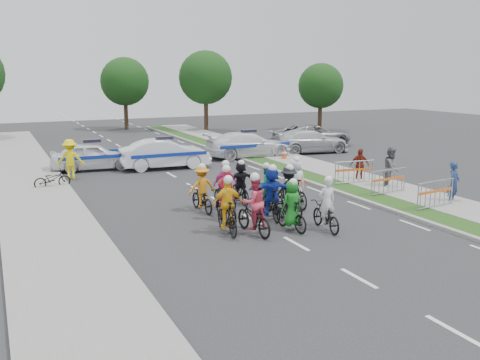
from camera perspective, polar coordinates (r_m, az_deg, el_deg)
name	(u,v)px	position (r m, az deg, el deg)	size (l,w,h in m)	color
ground	(296,244)	(16.13, 6.01, -6.79)	(90.00, 90.00, 0.00)	#28282B
curb_right	(339,192)	(22.87, 10.51, -1.29)	(0.20, 60.00, 0.12)	gray
grass_strip	(352,191)	(23.28, 11.91, -1.14)	(1.20, 60.00, 0.11)	#1E4215
sidewalk_right	(386,187)	(24.39, 15.30, -0.70)	(2.40, 60.00, 0.13)	gray
sidewalk_left	(49,225)	(18.81, -19.73, -4.56)	(3.00, 60.00, 0.13)	gray
rider_0	(326,212)	(17.45, 9.15, -3.41)	(0.83, 1.84, 1.81)	black
rider_1	(292,210)	(17.26, 5.52, -3.21)	(0.77, 1.69, 1.74)	black
rider_2	(254,211)	(16.82, 1.46, -3.36)	(0.88, 2.00, 1.99)	black
rider_3	(227,211)	(16.84, -1.36, -3.36)	(0.99, 1.85, 1.91)	black
rider_4	(288,196)	(18.92, 5.15, -1.73)	(1.06, 1.87, 1.89)	black
rider_5	(271,196)	(18.47, 3.35, -1.76)	(1.61, 1.92, 1.96)	black
rider_6	(226,202)	(18.40, -1.56, -2.35)	(0.77, 1.95, 1.95)	black
rider_7	(295,188)	(20.19, 5.88, -0.81)	(0.84, 1.90, 1.98)	black
rider_8	(265,191)	(20.08, 2.70, -1.16)	(0.74, 1.73, 1.74)	black
rider_9	(225,191)	(19.76, -1.62, -1.15)	(0.96, 1.81, 1.88)	black
rider_10	(202,193)	(19.57, -4.11, -1.36)	(1.02, 1.79, 1.80)	black
rider_11	(240,184)	(20.84, 0.04, -0.47)	(1.37, 1.64, 1.71)	black
police_car_0	(92,156)	(28.89, -15.46, 2.47)	(1.71, 4.24, 1.45)	white
police_car_1	(165,154)	(28.54, -8.03, 2.77)	(1.64, 4.69, 1.55)	white
police_car_2	(249,145)	(31.91, 0.92, 3.77)	(2.12, 5.22, 1.52)	white
civilian_sedan	(310,141)	(34.12, 7.45, 4.13)	(2.05, 5.04, 1.46)	silver
civilian_suv	(313,135)	(37.23, 7.77, 4.76)	(2.48, 5.37, 1.49)	gray
spectator_0	(454,183)	(22.26, 21.83, -0.28)	(0.60, 0.39, 1.65)	navy
spectator_1	(391,168)	(24.23, 15.84, 1.23)	(0.89, 0.69, 1.82)	#545559
spectator_2	(360,165)	(25.48, 12.63, 1.56)	(0.91, 0.38, 1.55)	maroon
marshal_hiviz	(70,159)	(26.70, -17.65, 2.13)	(1.23, 0.71, 1.90)	yellow
barrier_0	(435,195)	(21.00, 20.10, -1.55)	(2.00, 0.50, 1.12)	#A5A8AD
barrier_1	(388,183)	(22.83, 15.56, -0.26)	(2.00, 0.50, 1.12)	#A5A8AD
barrier_2	(354,173)	(24.59, 12.07, 0.73)	(2.00, 0.50, 1.12)	#A5A8AD
cone_0	(300,176)	(24.70, 6.40, 0.44)	(0.40, 0.40, 0.70)	#F24C0C
cone_1	(284,155)	(30.88, 4.75, 2.69)	(0.40, 0.40, 0.70)	#F24C0C
parked_bike	(52,179)	(24.85, -19.40, 0.09)	(0.55, 1.57, 0.82)	black
tree_1	(206,78)	(46.31, -3.69, 10.84)	(4.55, 4.55, 6.82)	#382619
tree_2	(321,86)	(46.95, 8.61, 9.89)	(3.85, 3.85, 5.77)	#382619
tree_4	(125,82)	(48.35, -12.20, 10.22)	(4.20, 4.20, 6.30)	#382619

